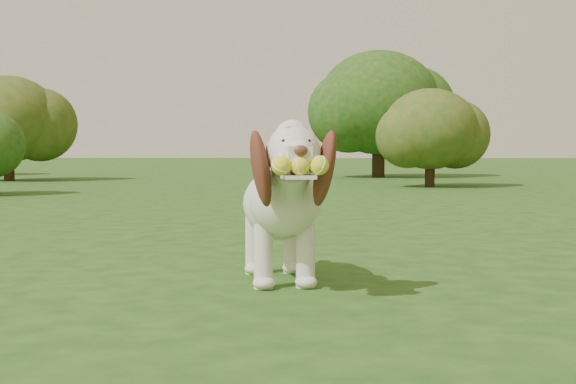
{
  "coord_description": "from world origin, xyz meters",
  "views": [
    {
      "loc": [
        0.53,
        -3.73,
        0.63
      ],
      "look_at": [
        0.35,
        -0.32,
        0.43
      ],
      "focal_mm": 50.0,
      "sensor_mm": 36.0,
      "label": 1
    }
  ],
  "objects": [
    {
      "name": "shrub_c",
      "position": [
        2.07,
        8.75,
        0.9
      ],
      "size": [
        1.47,
        1.47,
        1.52
      ],
      "color": "#382314",
      "rests_on": "ground"
    },
    {
      "name": "ground",
      "position": [
        0.0,
        0.0,
        0.0
      ],
      "size": [
        80.0,
        80.0,
        0.0
      ],
      "primitive_type": "plane",
      "color": "#1B4112",
      "rests_on": "ground"
    },
    {
      "name": "shrub_i",
      "position": [
        1.5,
        12.65,
        1.51
      ],
      "size": [
        2.48,
        2.48,
        2.57
      ],
      "color": "#382314",
      "rests_on": "ground"
    },
    {
      "name": "dog",
      "position": [
        0.31,
        -0.09,
        0.39
      ],
      "size": [
        0.52,
        1.13,
        0.74
      ],
      "rotation": [
        0.0,
        0.0,
        0.19
      ],
      "color": "silver",
      "rests_on": "ground"
    },
    {
      "name": "shrub_e",
      "position": [
        -5.33,
        10.6,
        1.13
      ],
      "size": [
        1.85,
        1.85,
        1.92
      ],
      "color": "#382314",
      "rests_on": "ground"
    }
  ]
}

